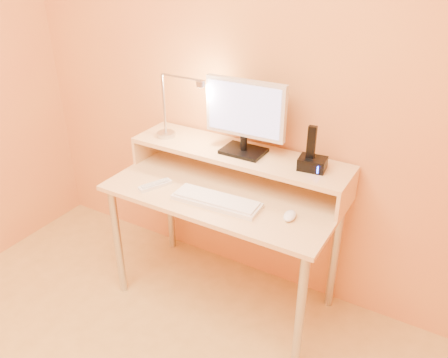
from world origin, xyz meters
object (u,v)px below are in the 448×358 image
Objects in this scene: phone_dock at (312,164)px; lamp_base at (166,134)px; monitor_panel at (245,108)px; mouse at (290,216)px; keyboard at (216,201)px; remote_control at (155,185)px.

lamp_base is at bearing 175.20° from phone_dock.
monitor_panel is 0.43m from phone_dock.
keyboard is at bearing -178.29° from mouse.
monitor_panel reaches higher than phone_dock.
monitor_panel is 0.48m from keyboard.
remote_control is (-0.72, -0.07, -0.01)m from mouse.
lamp_base is 0.56m from keyboard.
mouse is at bearing 29.81° from remote_control.
phone_dock reaches higher than lamp_base.
remote_control is at bearing 179.12° from mouse.
phone_dock is at bearing 2.02° from lamp_base.
monitor_panel is 0.58m from mouse.
monitor_panel is 3.30× the size of phone_dock.
keyboard is 0.36m from remote_control.
mouse is at bearing -13.14° from lamp_base.
remote_control is at bearing -66.22° from lamp_base.
lamp_base is 0.88m from mouse.
mouse is at bearing -34.70° from monitor_panel.
lamp_base is at bearing 149.32° from keyboard.
keyboard is at bearing 27.17° from remote_control.
mouse is 0.54× the size of remote_control.
lamp_base is 1.04× the size of mouse.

